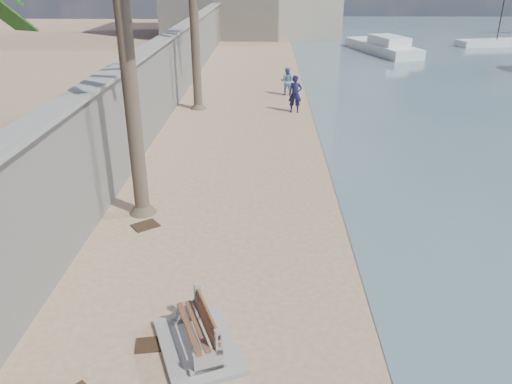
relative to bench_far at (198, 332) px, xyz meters
name	(u,v)px	position (x,y,z in m)	size (l,w,h in m)	color
seawall	(168,75)	(-3.72, 17.59, 1.38)	(0.45, 70.00, 3.50)	gray
wall_cap	(165,37)	(-3.72, 17.59, 3.18)	(0.80, 70.00, 0.12)	gray
bench_far	(198,332)	(0.00, 0.00, 0.00)	(2.02, 2.37, 0.84)	gray
person_a	(295,91)	(2.63, 17.12, 0.68)	(0.76, 0.51, 2.10)	#141335
person_b	(287,80)	(2.35, 20.91, 0.50)	(0.83, 0.65, 1.73)	#5379AC
yacht_far	(381,48)	(11.00, 36.86, -0.02)	(9.34, 2.62, 1.50)	silver
sailboat_west	(496,42)	(22.56, 41.24, -0.04)	(7.89, 3.84, 10.70)	silver
debris_c	(145,225)	(-2.12, 4.87, -0.35)	(0.68, 0.55, 0.03)	#382616
debris_d	(150,345)	(-0.94, 0.05, -0.35)	(0.54, 0.43, 0.03)	#382616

